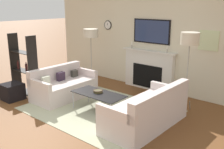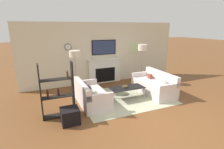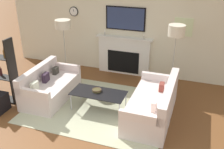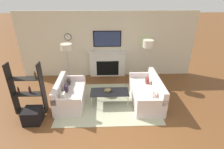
% 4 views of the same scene
% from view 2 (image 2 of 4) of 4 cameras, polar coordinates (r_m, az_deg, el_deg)
% --- Properties ---
extents(ground_plane, '(60.00, 60.00, 0.00)m').
position_cam_2_polar(ground_plane, '(4.89, 16.02, -16.29)').
color(ground_plane, brown).
extents(fireplace_wall, '(7.23, 0.28, 2.70)m').
position_cam_2_polar(fireplace_wall, '(7.97, -2.67, 6.07)').
color(fireplace_wall, beige).
rests_on(fireplace_wall, ground_plane).
extents(area_rug, '(3.15, 2.45, 0.01)m').
position_cam_2_polar(area_rug, '(6.44, 4.17, -7.59)').
color(area_rug, '#AFB18F').
rests_on(area_rug, ground_plane).
extents(couch_left, '(0.87, 1.62, 0.79)m').
position_cam_2_polar(couch_left, '(5.90, -6.90, -6.96)').
color(couch_left, silver).
rests_on(couch_left, ground_plane).
extents(couch_right, '(0.88, 1.90, 0.83)m').
position_cam_2_polar(couch_right, '(6.98, 13.56, -3.59)').
color(couch_right, silver).
rests_on(couch_right, ground_plane).
extents(coffee_table, '(1.23, 0.58, 0.42)m').
position_cam_2_polar(coffee_table, '(6.25, 4.88, -4.45)').
color(coffee_table, black).
rests_on(coffee_table, ground_plane).
extents(decorative_bowl, '(0.22, 0.22, 0.06)m').
position_cam_2_polar(decorative_bowl, '(6.25, 4.22, -3.91)').
color(decorative_bowl, '#453E21').
rests_on(decorative_bowl, coffee_table).
extents(floor_lamp_left, '(0.42, 0.42, 1.66)m').
position_cam_2_polar(floor_lamp_left, '(6.69, -12.08, 6.44)').
color(floor_lamp_left, '#9E998E').
rests_on(floor_lamp_left, ground_plane).
extents(floor_lamp_right, '(0.39, 0.39, 1.77)m').
position_cam_2_polar(floor_lamp_right, '(7.81, 9.97, 8.51)').
color(floor_lamp_right, '#9E998E').
rests_on(floor_lamp_right, ground_plane).
extents(shelf_unit, '(0.91, 0.28, 1.58)m').
position_cam_2_polar(shelf_unit, '(5.16, -17.39, -5.48)').
color(shelf_unit, black).
rests_on(shelf_unit, ground_plane).
extents(ottoman, '(0.47, 0.47, 0.42)m').
position_cam_2_polar(ottoman, '(4.94, -13.51, -12.99)').
color(ottoman, black).
rests_on(ottoman, ground_plane).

